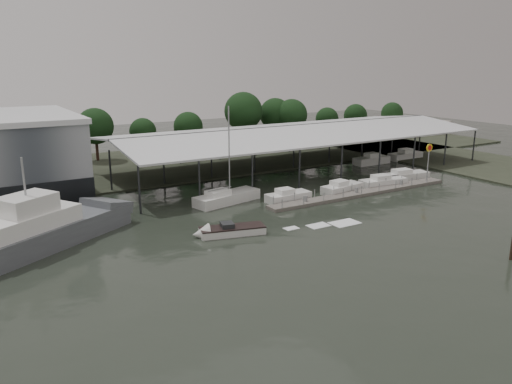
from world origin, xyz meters
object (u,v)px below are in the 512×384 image
shell_fuel_sign (429,155)px  grey_trawler (42,231)px  speedboat_underway (226,231)px  white_sailboat (226,198)px

shell_fuel_sign → grey_trawler: bearing=178.7°
speedboat_underway → grey_trawler: bearing=-5.8°
shell_fuel_sign → speedboat_underway: (-34.12, -4.68, -3.53)m
grey_trawler → speedboat_underway: bearing=-51.1°
shell_fuel_sign → grey_trawler: 50.01m
grey_trawler → speedboat_underway: (15.82, -5.78, -1.19)m
shell_fuel_sign → speedboat_underway: bearing=-172.2°
grey_trawler → speedboat_underway: 16.89m
white_sailboat → shell_fuel_sign: bearing=-23.2°
shell_fuel_sign → grey_trawler: (-49.95, 1.10, -2.35)m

